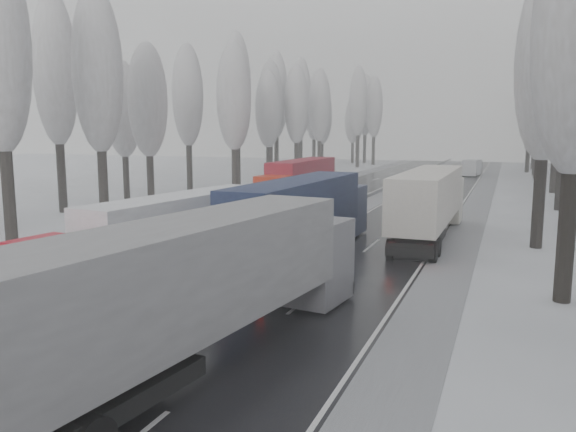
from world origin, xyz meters
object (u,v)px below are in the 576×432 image
Objects in this scene: box_truck_distant at (472,167)px; truck_red_white at (167,230)px; truck_grey_tarp at (208,279)px; truck_red_red at (299,179)px; truck_cream_box at (431,199)px; truck_blue_box at (306,210)px.

truck_red_white is (-9.74, -71.00, 0.90)m from box_truck_distant.
truck_grey_tarp is 37.11m from truck_red_red.
truck_cream_box reaches higher than truck_red_white.
truck_red_red reaches higher than truck_red_white.
box_truck_distant is at bearing 95.38° from truck_grey_tarp.
truck_red_white reaches higher than box_truck_distant.
truck_cream_box is at bearing 59.67° from truck_red_white.
truck_grey_tarp is 79.40m from box_truck_distant.
truck_red_red is at bearing 137.36° from truck_cream_box.
truck_blue_box is 8.27m from truck_red_white.
truck_blue_box reaches higher than truck_red_red.
truck_red_red is (-7.92, 20.44, -0.04)m from truck_blue_box.
truck_grey_tarp reaches higher than truck_blue_box.
truck_blue_box is 1.02× the size of truck_red_red.
truck_blue_box is at bearing 106.28° from truck_grey_tarp.
box_truck_distant is 45.62m from truck_red_red.
truck_blue_box is 9.55m from truck_cream_box.
box_truck_distant is 0.48× the size of truck_red_white.
truck_cream_box is at bearing 53.81° from truck_blue_box.
truck_red_red is at bearing 102.75° from truck_red_white.
truck_red_red is (-10.30, 35.65, -0.11)m from truck_grey_tarp.
truck_blue_box is at bearing 62.06° from truck_red_white.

